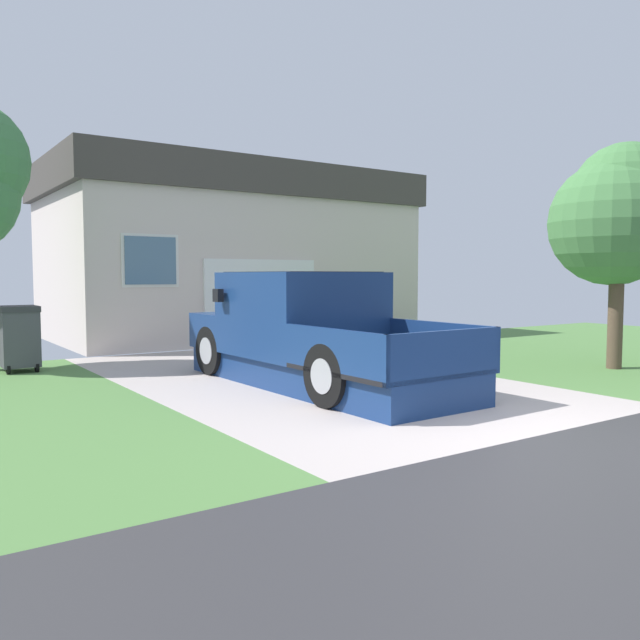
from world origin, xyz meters
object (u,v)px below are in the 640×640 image
person_with_hat (358,316)px  house_with_garage (229,254)px  pickup_truck (305,332)px  handbag (379,363)px  wheeled_trash_bin (19,336)px  front_yard_tree (616,215)px

person_with_hat → house_with_garage: bearing=-109.1°
pickup_truck → handbag: size_ratio=11.76×
wheeled_trash_bin → house_with_garage: bearing=34.1°
pickup_truck → front_yard_tree: size_ratio=1.29×
wheeled_trash_bin → handbag: bearing=-33.1°
pickup_truck → front_yard_tree: 6.02m
wheeled_trash_bin → pickup_truck: bearing=-46.8°
person_with_hat → house_with_garage: (0.98, 7.03, 1.29)m
pickup_truck → front_yard_tree: (5.43, -1.73, 1.92)m
handbag → front_yard_tree: front_yard_tree is taller
front_yard_tree → wheeled_trash_bin: size_ratio=3.55×
person_with_hat → wheeled_trash_bin: bearing=-42.5°
house_with_garage → pickup_truck: bearing=-108.0°
house_with_garage → wheeled_trash_bin: size_ratio=8.35×
pickup_truck → handbag: (1.73, 0.30, -0.64)m
handbag → person_with_hat: bearing=121.2°
front_yard_tree → wheeled_trash_bin: (-8.86, 5.39, -2.09)m
pickup_truck → wheeled_trash_bin: 5.02m
front_yard_tree → person_with_hat: bearing=148.7°
handbag → front_yard_tree: (3.70, -2.03, 2.56)m
person_with_hat → handbag: (0.21, -0.35, -0.81)m
pickup_truck → house_with_garage: house_with_garage is taller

